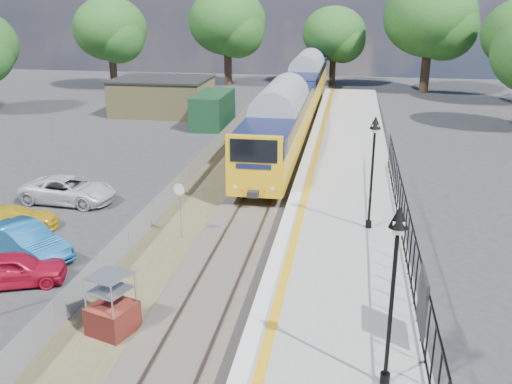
% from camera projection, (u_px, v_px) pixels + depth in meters
% --- Properties ---
extents(ground, '(120.00, 120.00, 0.00)m').
position_uv_depth(ground, '(206.00, 312.00, 18.73)').
color(ground, '#2D2D30').
rests_on(ground, ground).
extents(track_bed, '(5.90, 80.00, 0.29)m').
position_uv_depth(track_bed, '(246.00, 207.00, 27.80)').
color(track_bed, '#473F38').
rests_on(track_bed, ground).
extents(platform, '(5.00, 70.00, 0.90)m').
position_uv_depth(platform, '(342.00, 218.00, 25.39)').
color(platform, gray).
rests_on(platform, ground).
extents(platform_edge, '(0.90, 70.00, 0.01)m').
position_uv_depth(platform_edge, '(296.00, 206.00, 25.56)').
color(platform_edge, silver).
rests_on(platform_edge, platform).
extents(victorian_lamp_south, '(0.44, 0.44, 4.60)m').
position_uv_depth(victorian_lamp_south, '(396.00, 256.00, 12.74)').
color(victorian_lamp_south, black).
rests_on(victorian_lamp_south, platform).
extents(victorian_lamp_north, '(0.44, 0.44, 4.60)m').
position_uv_depth(victorian_lamp_north, '(374.00, 147.00, 22.10)').
color(victorian_lamp_north, black).
rests_on(victorian_lamp_north, platform).
extents(palisade_fence, '(0.12, 26.00, 2.00)m').
position_uv_depth(palisade_fence, '(410.00, 246.00, 19.20)').
color(palisade_fence, black).
rests_on(palisade_fence, platform).
extents(wire_fence, '(0.06, 52.00, 1.20)m').
position_uv_depth(wire_fence, '(185.00, 179.00, 30.38)').
color(wire_fence, '#999EA3').
rests_on(wire_fence, ground).
extents(outbuilding, '(10.80, 10.10, 3.12)m').
position_uv_depth(outbuilding, '(172.00, 98.00, 49.05)').
color(outbuilding, '#918652').
rests_on(outbuilding, ground).
extents(tree_line, '(56.80, 43.80, 11.88)m').
position_uv_depth(tree_line, '(324.00, 31.00, 55.55)').
color(tree_line, '#332319').
rests_on(tree_line, ground).
extents(train, '(2.82, 40.83, 3.51)m').
position_uv_depth(train, '(297.00, 95.00, 45.73)').
color(train, gold).
rests_on(train, ground).
extents(brick_plinth, '(1.56, 1.56, 2.00)m').
position_uv_depth(brick_plinth, '(112.00, 305.00, 17.25)').
color(brick_plinth, maroon).
rests_on(brick_plinth, ground).
extents(speed_sign, '(0.50, 0.16, 2.51)m').
position_uv_depth(speed_sign, '(180.00, 202.00, 23.76)').
color(speed_sign, '#999EA3').
rests_on(speed_sign, ground).
extents(car_red, '(3.90, 2.66, 1.23)m').
position_uv_depth(car_red, '(13.00, 269.00, 20.29)').
color(car_red, '#AF1029').
rests_on(car_red, ground).
extents(car_blue, '(4.54, 3.14, 1.42)m').
position_uv_depth(car_blue, '(24.00, 242.00, 22.34)').
color(car_blue, '#17568D').
rests_on(car_blue, ground).
extents(car_yellow, '(4.12, 2.97, 1.11)m').
position_uv_depth(car_yellow, '(13.00, 219.00, 25.08)').
color(car_yellow, gold).
rests_on(car_yellow, ground).
extents(car_white, '(4.89, 2.53, 1.32)m').
position_uv_depth(car_white, '(68.00, 190.00, 28.46)').
color(car_white, silver).
rests_on(car_white, ground).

